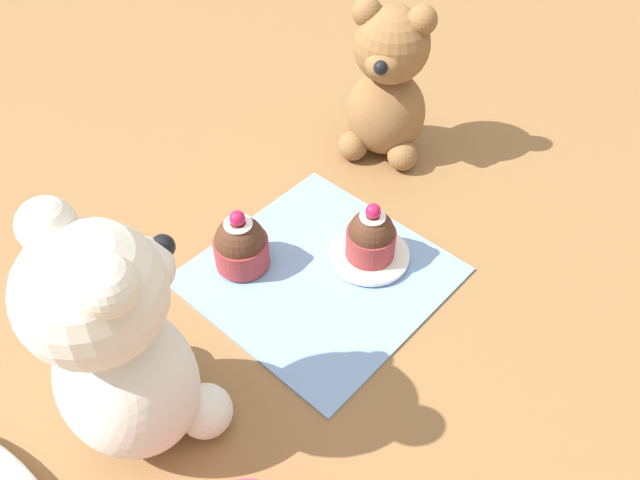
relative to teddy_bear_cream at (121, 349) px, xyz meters
name	(u,v)px	position (x,y,z in m)	size (l,w,h in m)	color
ground_plane	(320,276)	(0.00, -0.22, -0.11)	(4.00, 4.00, 0.00)	olive
knitted_placemat	(320,274)	(0.00, -0.22, -0.11)	(0.24, 0.24, 0.01)	#7A9ED1
teddy_bear_cream	(121,349)	(0.00, 0.00, 0.00)	(0.13, 0.12, 0.24)	silver
teddy_bear_tan	(387,86)	(0.09, -0.44, -0.02)	(0.13, 0.12, 0.20)	olive
cupcake_near_cream_bear	(241,245)	(0.07, -0.18, -0.08)	(0.06, 0.06, 0.07)	#993333
saucer_plate	(369,255)	(-0.02, -0.28, -0.10)	(0.09, 0.09, 0.01)	white
cupcake_near_tan_bear	(371,236)	(-0.02, -0.28, -0.07)	(0.05, 0.05, 0.07)	#993333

